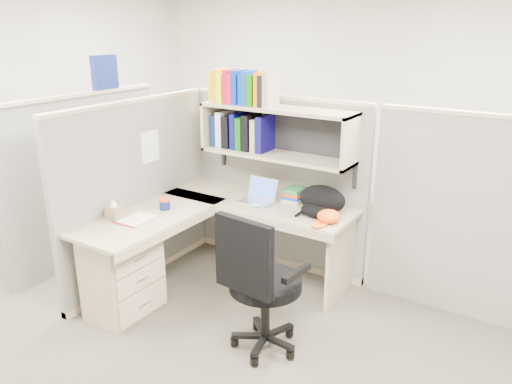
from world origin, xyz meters
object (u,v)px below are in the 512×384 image
Objects in this scene: laptop at (256,191)px; task_chair at (261,304)px; desk at (160,255)px; snack_canister at (165,204)px; backpack at (319,201)px.

task_chair reaches higher than laptop.
desk is 18.43× the size of snack_canister.
task_chair is at bearing -16.55° from snack_canister.
backpack is at bearing 92.11° from task_chair.
snack_canister reaches higher than desk.
backpack is at bearing 27.36° from snack_canister.
desk is at bearing -123.93° from backpack.
laptop is 0.74× the size of backpack.
desk is 1.05m from task_chair.
snack_canister is 0.09× the size of task_chair.
laptop reaches higher than snack_canister.
task_chair is at bearing -5.72° from desk.
backpack is 1.06m from task_chair.
laptop is (0.41, 0.81, 0.40)m from desk.
snack_canister is at bearing 163.45° from task_chair.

